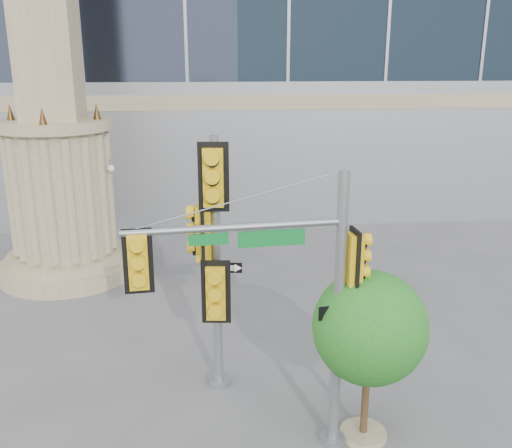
{
  "coord_description": "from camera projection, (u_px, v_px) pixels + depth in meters",
  "views": [
    {
      "loc": [
        -1.4,
        -9.3,
        7.02
      ],
      "look_at": [
        -0.37,
        2.0,
        3.65
      ],
      "focal_mm": 40.0,
      "sensor_mm": 36.0,
      "label": 1
    }
  ],
  "objects": [
    {
      "name": "street_tree",
      "position": [
        371.0,
        332.0,
        10.35
      ],
      "size": [
        2.14,
        2.09,
        3.34
      ],
      "color": "gray",
      "rests_on": "ground"
    },
    {
      "name": "secondary_signal_pole",
      "position": [
        213.0,
        248.0,
        11.65
      ],
      "size": [
        0.95,
        0.77,
        5.51
      ],
      "rotation": [
        0.0,
        0.0,
        -0.1
      ],
      "color": "slate",
      "rests_on": "ground"
    },
    {
      "name": "monument",
      "position": [
        53.0,
        106.0,
        17.5
      ],
      "size": [
        4.4,
        4.4,
        16.6
      ],
      "color": "gray",
      "rests_on": "ground"
    },
    {
      "name": "ground",
      "position": [
        284.0,
        434.0,
        11.0
      ],
      "size": [
        120.0,
        120.0,
        0.0
      ],
      "primitive_type": "plane",
      "color": "#545456",
      "rests_on": "ground"
    },
    {
      "name": "main_signal_pole",
      "position": [
        287.0,
        287.0,
        9.69
      ],
      "size": [
        4.05,
        0.75,
        5.22
      ],
      "rotation": [
        0.0,
        0.0,
        0.1
      ],
      "color": "slate",
      "rests_on": "ground"
    }
  ]
}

